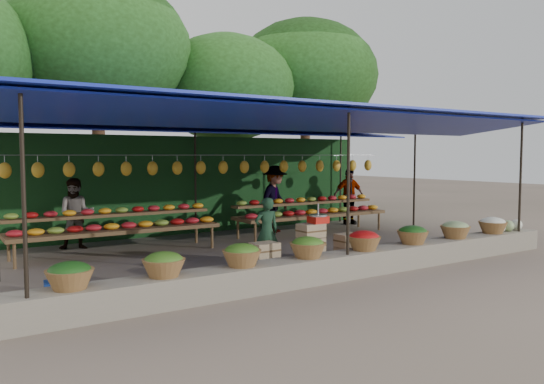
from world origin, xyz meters
TOP-DOWN VIEW (x-y plane):
  - ground at (0.00, 0.00)m, footprint 60.00×60.00m
  - stone_curb at (0.00, -2.75)m, footprint 10.60×0.55m
  - stall_canopy at (0.00, 0.06)m, footprint 10.80×6.60m
  - produce_baskets at (-0.10, -2.75)m, footprint 8.98×0.58m
  - netting_backdrop at (0.00, 3.15)m, footprint 10.60×0.06m
  - tree_row at (0.50, 6.09)m, footprint 16.51×5.50m
  - fruit_table_left at (-2.49, 1.35)m, footprint 4.21×0.95m
  - fruit_table_right at (2.51, 1.35)m, footprint 4.21×0.95m
  - crate_counter at (0.12, -1.73)m, footprint 2.36×0.35m
  - weighing_scale at (0.31, -1.73)m, footprint 0.34×0.34m
  - vendor_seated at (-0.54, -1.29)m, footprint 0.51×0.39m
  - customer_left at (-3.05, 2.35)m, footprint 0.88×0.77m
  - customer_mid at (1.90, 2.11)m, footprint 1.31×1.12m
  - customer_right at (4.61, 2.31)m, footprint 1.03×0.62m
  - blue_crate_front at (-5.01, -2.37)m, footprint 0.60×0.53m
  - blue_crate_back at (-4.18, -1.65)m, footprint 0.48×0.38m

SIDE VIEW (x-z plane):
  - ground at x=0.00m, z-range 0.00..0.00m
  - blue_crate_back at x=-4.18m, z-range 0.00..0.27m
  - blue_crate_front at x=-5.01m, z-range 0.00..0.30m
  - stone_curb at x=0.00m, z-range 0.00..0.40m
  - crate_counter at x=0.12m, z-range -0.07..0.70m
  - produce_baskets at x=-0.10m, z-range 0.40..0.73m
  - fruit_table_left at x=-2.49m, z-range 0.14..1.07m
  - fruit_table_right at x=2.51m, z-range 0.14..1.07m
  - vendor_seated at x=-0.54m, z-range 0.00..1.25m
  - customer_left at x=-3.05m, z-range 0.00..1.53m
  - customer_right at x=4.61m, z-range 0.00..1.65m
  - weighing_scale at x=0.31m, z-range 0.68..1.04m
  - customer_mid at x=1.90m, z-range 0.00..1.75m
  - netting_backdrop at x=0.00m, z-range 0.00..2.50m
  - stall_canopy at x=0.00m, z-range 1.27..4.09m
  - tree_row at x=0.50m, z-range 1.14..8.26m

